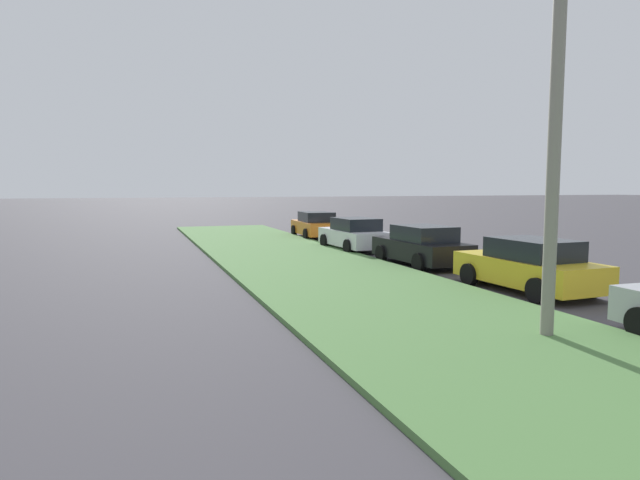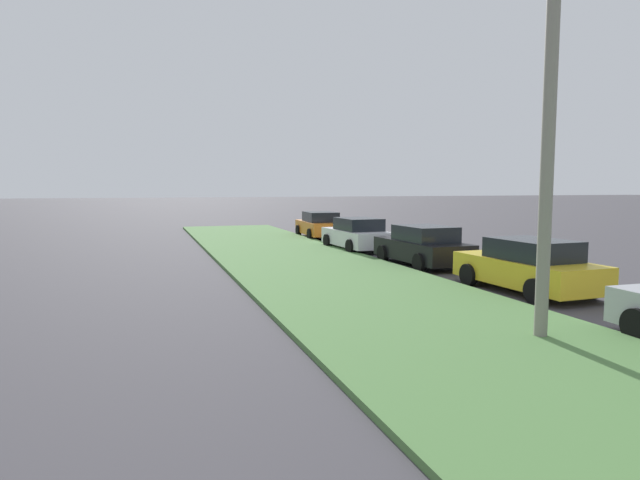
% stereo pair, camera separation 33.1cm
% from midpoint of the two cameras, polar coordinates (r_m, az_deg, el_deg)
% --- Properties ---
extents(grass_median, '(60.00, 6.00, 0.12)m').
position_cam_midpoint_polar(grass_median, '(10.67, 14.71, -9.91)').
color(grass_median, '#517F42').
rests_on(grass_median, ground).
extents(parked_car_yellow, '(4.38, 2.17, 1.47)m').
position_cam_midpoint_polar(parked_car_yellow, '(15.97, 20.43, -2.54)').
color(parked_car_yellow, gold).
rests_on(parked_car_yellow, ground).
extents(parked_car_black, '(4.37, 2.16, 1.47)m').
position_cam_midpoint_polar(parked_car_black, '(20.23, 10.10, -0.62)').
color(parked_car_black, black).
rests_on(parked_car_black, ground).
extents(parked_car_white, '(4.37, 2.16, 1.47)m').
position_cam_midpoint_polar(parked_car_white, '(24.78, 3.23, 0.59)').
color(parked_car_white, silver).
rests_on(parked_car_white, ground).
extents(parked_car_orange, '(4.37, 2.16, 1.47)m').
position_cam_midpoint_polar(parked_car_orange, '(30.70, -0.78, 1.57)').
color(parked_car_orange, orange).
rests_on(parked_car_orange, ground).
extents(streetlight, '(0.51, 2.88, 7.50)m').
position_cam_midpoint_polar(streetlight, '(11.12, 24.14, 12.91)').
color(streetlight, gray).
rests_on(streetlight, ground).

